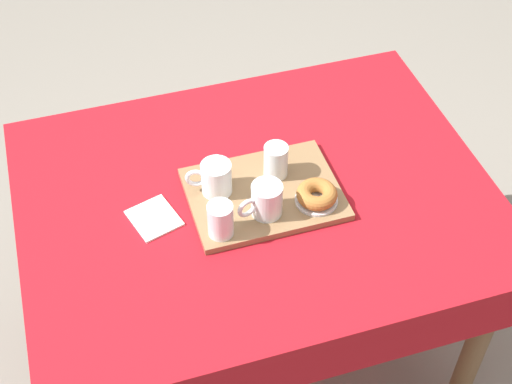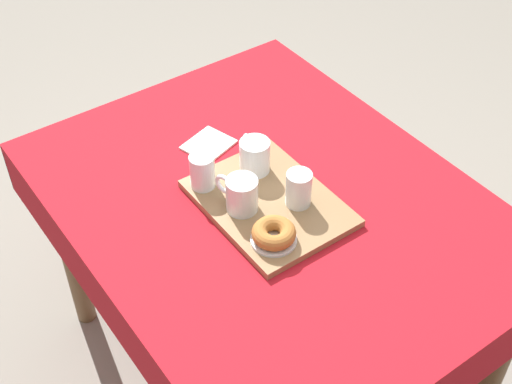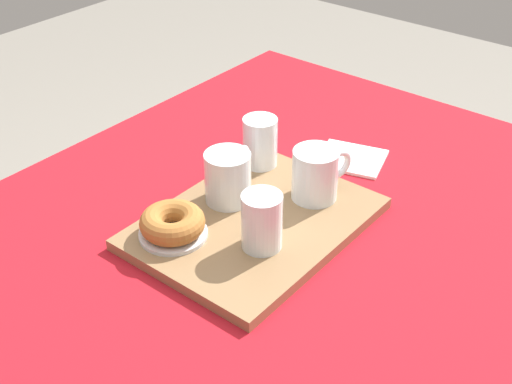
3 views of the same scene
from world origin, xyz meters
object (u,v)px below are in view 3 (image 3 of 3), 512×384
(serving_tray, at_px, (255,223))
(sugar_donut_left, at_px, (172,222))
(water_glass_far, at_px, (262,224))
(donut_plate_left, at_px, (173,234))
(tea_mug_left, at_px, (316,176))
(paper_napkin, at_px, (351,159))
(tea_mug_right, at_px, (230,177))
(dining_table, at_px, (268,276))
(water_glass_near, at_px, (260,143))

(serving_tray, relative_size, sugar_donut_left, 3.71)
(water_glass_far, relative_size, donut_plate_left, 0.84)
(tea_mug_left, relative_size, paper_napkin, 0.96)
(donut_plate_left, bearing_deg, serving_tray, -31.71)
(tea_mug_right, bearing_deg, sugar_donut_left, 179.31)
(tea_mug_left, relative_size, donut_plate_left, 1.07)
(serving_tray, relative_size, donut_plate_left, 3.51)
(tea_mug_right, relative_size, donut_plate_left, 1.07)
(donut_plate_left, relative_size, paper_napkin, 0.90)
(serving_tray, height_order, donut_plate_left, donut_plate_left)
(paper_napkin, bearing_deg, dining_table, -177.91)
(serving_tray, relative_size, tea_mug_right, 3.29)
(water_glass_near, bearing_deg, tea_mug_right, -165.41)
(serving_tray, distance_m, sugar_donut_left, 0.14)
(tea_mug_left, relative_size, water_glass_far, 1.27)
(tea_mug_right, xyz_separation_m, sugar_donut_left, (-0.14, 0.00, -0.02))
(serving_tray, bearing_deg, donut_plate_left, 148.29)
(dining_table, bearing_deg, water_glass_far, -150.53)
(dining_table, distance_m, sugar_donut_left, 0.22)
(water_glass_far, bearing_deg, dining_table, 29.47)
(tea_mug_left, height_order, donut_plate_left, tea_mug_left)
(water_glass_far, bearing_deg, donut_plate_left, 118.45)
(tea_mug_left, distance_m, sugar_donut_left, 0.26)
(water_glass_far, bearing_deg, water_glass_near, 39.12)
(dining_table, bearing_deg, sugar_donut_left, 145.83)
(tea_mug_left, height_order, tea_mug_right, same)
(donut_plate_left, bearing_deg, paper_napkin, -11.11)
(paper_napkin, bearing_deg, tea_mug_left, -169.37)
(dining_table, bearing_deg, serving_tray, 130.74)
(dining_table, distance_m, serving_tray, 0.12)
(dining_table, height_order, paper_napkin, paper_napkin)
(water_glass_far, relative_size, paper_napkin, 0.76)
(serving_tray, distance_m, paper_napkin, 0.29)
(water_glass_near, bearing_deg, dining_table, -136.84)
(dining_table, bearing_deg, donut_plate_left, 145.83)
(donut_plate_left, distance_m, sugar_donut_left, 0.02)
(dining_table, height_order, tea_mug_left, tea_mug_left)
(tea_mug_left, bearing_deg, donut_plate_left, 154.41)
(water_glass_near, relative_size, donut_plate_left, 0.84)
(paper_napkin, bearing_deg, water_glass_near, 143.18)
(tea_mug_left, xyz_separation_m, paper_napkin, (0.18, 0.03, -0.06))
(sugar_donut_left, bearing_deg, tea_mug_left, -25.59)
(tea_mug_right, relative_size, paper_napkin, 0.96)
(serving_tray, height_order, water_glass_near, water_glass_near)
(donut_plate_left, bearing_deg, water_glass_far, -61.55)
(water_glass_far, bearing_deg, tea_mug_right, 60.44)
(serving_tray, bearing_deg, sugar_donut_left, 148.29)
(water_glass_far, bearing_deg, sugar_donut_left, 118.45)
(dining_table, bearing_deg, tea_mug_left, -12.36)
(dining_table, relative_size, donut_plate_left, 11.13)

